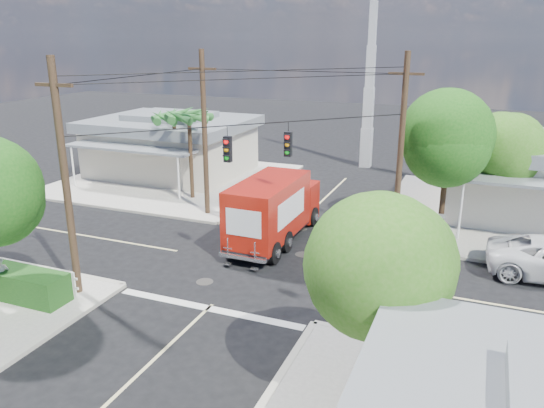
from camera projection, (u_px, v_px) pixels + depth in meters
The scene contains 16 objects.
ground at pixel (255, 264), 23.38m from camera, with size 120.00×120.00×0.00m, color black.
sidewalk_ne at pixel (516, 218), 29.09m from camera, with size 14.12×14.12×0.14m.
sidewalk_nw at pixel (175, 180), 36.86m from camera, with size 14.12×14.12×0.14m.
road_markings at pixel (241, 277), 22.08m from camera, with size 32.00×32.00×0.01m.
building_nw at pixel (172, 144), 38.01m from camera, with size 10.80×10.20×4.30m.
radio_tower at pixel (369, 92), 39.18m from camera, with size 0.80×0.80×17.00m.
tree_ne_front at pixel (449, 142), 25.34m from camera, with size 4.21×4.14×6.66m.
tree_ne_back at pixel (505, 150), 26.53m from camera, with size 3.77×3.66×5.82m.
tree_se at pixel (393, 269), 13.25m from camera, with size 3.67×3.54×5.62m.
palm_nw_front at pixel (189, 117), 31.16m from camera, with size 3.01×3.08×5.59m.
palm_nw_back at pixel (174, 118), 33.32m from camera, with size 3.01×3.08×5.19m.
utility_poles at pixel (236, 150), 23.95m from camera, with size 12.00×10.68×9.00m.
picket_fence at pixel (18, 272), 21.01m from camera, with size 5.94×0.06×1.00m.
vending_boxes at pixel (425, 224), 26.33m from camera, with size 1.90×0.50×1.10m.
delivery_truck at pixel (274, 209), 25.55m from camera, with size 2.51×7.51×3.22m.
pedestrian at pixel (2, 278), 19.82m from camera, with size 0.60×0.40×1.65m, color beige.
Camera 1 is at (8.74, -19.64, 9.59)m, focal length 35.00 mm.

